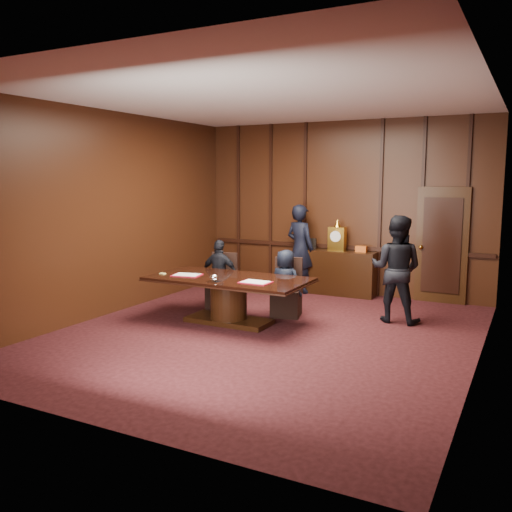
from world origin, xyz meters
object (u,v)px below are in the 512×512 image
at_px(witness_left, 300,249).
at_px(conference_table, 229,292).
at_px(signatory_left, 220,274).
at_px(signatory_right, 285,283).
at_px(witness_right, 396,269).
at_px(sideboard, 336,271).

bearing_deg(witness_left, conference_table, 106.30).
bearing_deg(signatory_left, signatory_right, 175.59).
bearing_deg(signatory_left, witness_right, -174.09).
bearing_deg(sideboard, witness_left, -167.83).
distance_m(sideboard, signatory_right, 2.15).
height_order(signatory_right, witness_left, witness_left).
distance_m(conference_table, witness_right, 2.78).
xyz_separation_m(sideboard, witness_left, (-0.74, -0.16, 0.43)).
xyz_separation_m(sideboard, witness_right, (1.56, -1.58, 0.40)).
relative_size(witness_left, witness_right, 1.04).
bearing_deg(signatory_right, sideboard, -90.81).
relative_size(conference_table, witness_left, 1.43).
relative_size(signatory_left, signatory_right, 1.08).
bearing_deg(conference_table, signatory_right, 50.91).
height_order(sideboard, witness_right, witness_right).
xyz_separation_m(sideboard, signatory_right, (-0.18, -2.14, 0.09)).
bearing_deg(witness_right, signatory_right, 19.65).
bearing_deg(signatory_right, witness_left, -70.13).
bearing_deg(witness_right, witness_left, -29.66).
height_order(signatory_left, witness_left, witness_left).
bearing_deg(witness_left, signatory_left, 87.62).
distance_m(conference_table, witness_left, 2.81).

